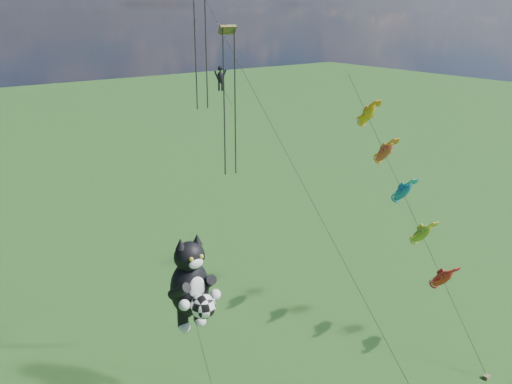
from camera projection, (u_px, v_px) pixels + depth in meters
cat_kite_rig at (192, 284)px, 30.11m from camera, size 2.48×4.04×10.28m
fish_windsock_rig at (403, 193)px, 39.22m from camera, size 3.04×15.73×16.62m
parafoil_rig at (225, 73)px, 33.70m from camera, size 4.43×17.10×23.70m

